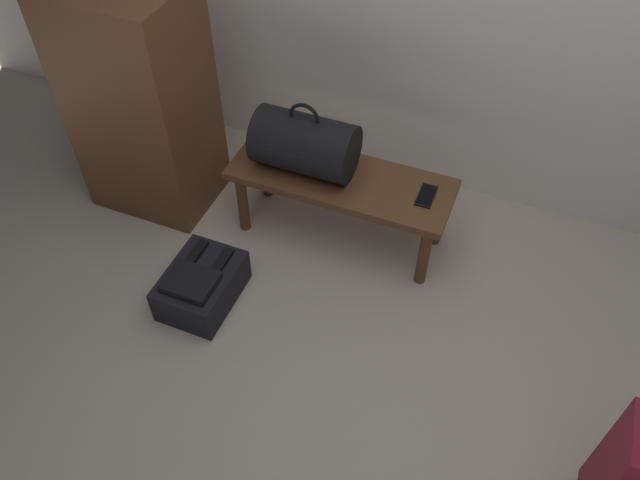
# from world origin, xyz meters

# --- Properties ---
(ground_plane) EXTENTS (6.60, 6.60, 0.00)m
(ground_plane) POSITION_xyz_m (0.00, 0.00, 0.00)
(ground_plane) COLOR #B2A893
(bench) EXTENTS (1.00, 0.36, 0.37)m
(bench) POSITION_xyz_m (-0.45, 1.00, 0.32)
(bench) COLOR brown
(bench) RESTS_ON ground
(duffel_bag_black) EXTENTS (0.44, 0.26, 0.34)m
(duffel_bag_black) POSITION_xyz_m (-0.62, 1.00, 0.50)
(duffel_bag_black) COLOR black
(duffel_bag_black) RESTS_ON bench
(cell_phone) EXTENTS (0.07, 0.14, 0.01)m
(cell_phone) POSITION_xyz_m (-0.07, 1.02, 0.38)
(cell_phone) COLOR black
(cell_phone) RESTS_ON bench
(backpack_dark) EXTENTS (0.28, 0.38, 0.21)m
(backpack_dark) POSITION_xyz_m (-0.87, 0.41, 0.09)
(backpack_dark) COLOR black
(backpack_dark) RESTS_ON ground
(side_cabinet) EXTENTS (0.56, 0.44, 1.10)m
(side_cabinet) POSITION_xyz_m (-1.40, 0.94, 0.55)
(side_cabinet) COLOR brown
(side_cabinet) RESTS_ON ground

